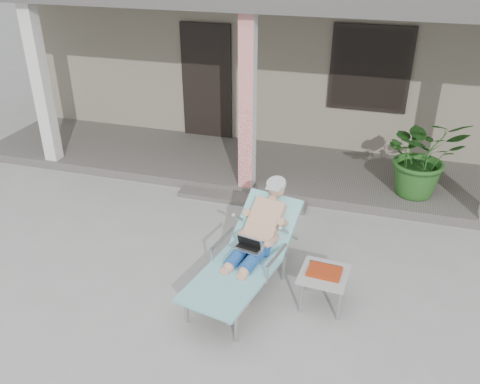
% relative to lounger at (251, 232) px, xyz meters
% --- Properties ---
extents(ground, '(60.00, 60.00, 0.00)m').
position_rel_lounger_xyz_m(ground, '(-0.68, 0.07, -0.74)').
color(ground, '#9E9E99').
rests_on(ground, ground).
extents(house, '(10.40, 5.40, 3.30)m').
position_rel_lounger_xyz_m(house, '(-0.68, 6.57, 0.93)').
color(house, gray).
rests_on(house, ground).
extents(porch_deck, '(10.00, 2.00, 0.15)m').
position_rel_lounger_xyz_m(porch_deck, '(-0.68, 3.07, -0.66)').
color(porch_deck, '#605B56').
rests_on(porch_deck, ground).
extents(porch_overhang, '(10.00, 2.30, 2.85)m').
position_rel_lounger_xyz_m(porch_overhang, '(-0.68, 3.02, 2.05)').
color(porch_overhang, silver).
rests_on(porch_overhang, porch_deck).
extents(porch_step, '(2.00, 0.30, 0.07)m').
position_rel_lounger_xyz_m(porch_step, '(-0.68, 1.92, -0.70)').
color(porch_step, '#605B56').
rests_on(porch_step, ground).
extents(lounger, '(1.04, 1.91, 1.20)m').
position_rel_lounger_xyz_m(lounger, '(0.00, 0.00, 0.00)').
color(lounger, '#B7B7BC').
rests_on(lounger, ground).
extents(side_table, '(0.54, 0.54, 0.46)m').
position_rel_lounger_xyz_m(side_table, '(0.86, -0.10, -0.35)').
color(side_table, '#A5A4A0').
rests_on(side_table, ground).
extents(potted_palm, '(1.36, 1.26, 1.25)m').
position_rel_lounger_xyz_m(potted_palm, '(1.87, 2.68, 0.04)').
color(potted_palm, '#26591E').
rests_on(potted_palm, porch_deck).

